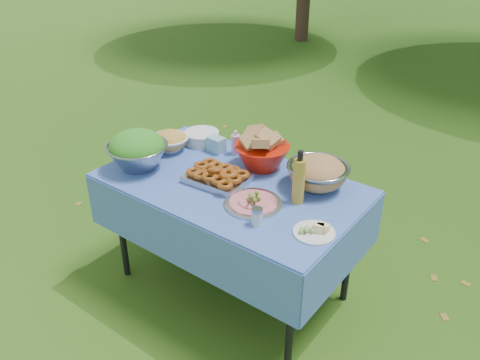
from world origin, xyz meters
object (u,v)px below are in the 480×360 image
object	(u,v)px
pasta_bowl_steel	(318,172)
salad_bowl	(137,150)
plate_stack	(202,137)
bread_bowl	(262,150)
charcuterie_platter	(253,199)
oil_bottle	(299,177)
picnic_table	(231,237)

from	to	relation	value
pasta_bowl_steel	salad_bowl	bearing A→B (deg)	-155.30
plate_stack	bread_bowl	world-z (taller)	bread_bowl
bread_bowl	charcuterie_platter	xyz separation A→B (m)	(0.20, -0.37, -0.07)
bread_bowl	pasta_bowl_steel	size ratio (longest dim) A/B	0.96
oil_bottle	salad_bowl	bearing A→B (deg)	-165.95
bread_bowl	oil_bottle	world-z (taller)	oil_bottle
plate_stack	bread_bowl	xyz separation A→B (m)	(0.50, -0.04, 0.07)
picnic_table	oil_bottle	distance (m)	0.67
oil_bottle	pasta_bowl_steel	bearing A→B (deg)	89.07
salad_bowl	charcuterie_platter	size ratio (longest dim) A/B	1.15
picnic_table	plate_stack	size ratio (longest dim) A/B	6.49
salad_bowl	bread_bowl	bearing A→B (deg)	37.75
salad_bowl	oil_bottle	distance (m)	0.98
bread_bowl	charcuterie_platter	distance (m)	0.43
picnic_table	charcuterie_platter	size ratio (longest dim) A/B	4.75
picnic_table	salad_bowl	distance (m)	0.76
plate_stack	oil_bottle	xyz separation A→B (m)	(0.88, -0.25, 0.11)
charcuterie_platter	oil_bottle	distance (m)	0.26
picnic_table	pasta_bowl_steel	bearing A→B (deg)	31.38
plate_stack	charcuterie_platter	size ratio (longest dim) A/B	0.73
plate_stack	oil_bottle	distance (m)	0.92
picnic_table	oil_bottle	xyz separation A→B (m)	(0.41, 0.05, 0.53)
oil_bottle	charcuterie_platter	bearing A→B (deg)	-136.52
pasta_bowl_steel	charcuterie_platter	xyz separation A→B (m)	(-0.17, -0.36, -0.06)
charcuterie_platter	plate_stack	bearing A→B (deg)	149.79
salad_bowl	bread_bowl	size ratio (longest dim) A/B	1.09
pasta_bowl_steel	charcuterie_platter	size ratio (longest dim) A/B	1.11
pasta_bowl_steel	picnic_table	bearing A→B (deg)	-148.62
charcuterie_platter	picnic_table	bearing A→B (deg)	154.53
bread_bowl	oil_bottle	bearing A→B (deg)	-29.09
charcuterie_platter	oil_bottle	world-z (taller)	oil_bottle
bread_bowl	salad_bowl	bearing A→B (deg)	-142.25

